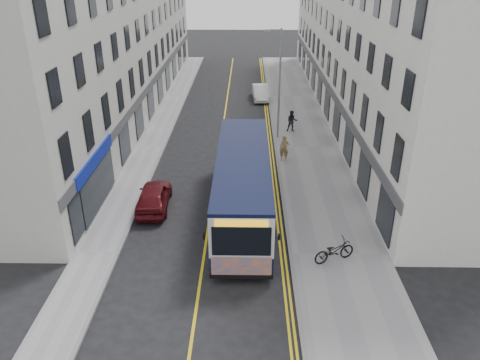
{
  "coord_description": "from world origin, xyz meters",
  "views": [
    {
      "loc": [
        1.95,
        -19.14,
        12.55
      ],
      "look_at": [
        1.59,
        3.45,
        1.6
      ],
      "focal_mm": 35.0,
      "sensor_mm": 36.0,
      "label": 1
    }
  ],
  "objects_px": {
    "streetlamp": "(279,81)",
    "pedestrian_far": "(292,121)",
    "city_bus": "(243,184)",
    "pedestrian_near": "(284,148)",
    "car_maroon": "(154,196)",
    "car_white": "(261,92)",
    "bicycle": "(334,251)"
  },
  "relations": [
    {
      "from": "car_white",
      "to": "city_bus",
      "type": "bearing_deg",
      "value": -97.19
    },
    {
      "from": "car_maroon",
      "to": "pedestrian_near",
      "type": "bearing_deg",
      "value": -142.02
    },
    {
      "from": "pedestrian_far",
      "to": "car_maroon",
      "type": "relative_size",
      "value": 0.4
    },
    {
      "from": "pedestrian_far",
      "to": "city_bus",
      "type": "bearing_deg",
      "value": -103.9
    },
    {
      "from": "bicycle",
      "to": "car_maroon",
      "type": "distance_m",
      "value": 10.24
    },
    {
      "from": "car_white",
      "to": "car_maroon",
      "type": "bearing_deg",
      "value": -109.9
    },
    {
      "from": "bicycle",
      "to": "car_maroon",
      "type": "bearing_deg",
      "value": 38.09
    },
    {
      "from": "streetlamp",
      "to": "bicycle",
      "type": "bearing_deg",
      "value": -83.83
    },
    {
      "from": "city_bus",
      "to": "car_white",
      "type": "bearing_deg",
      "value": 86.25
    },
    {
      "from": "bicycle",
      "to": "pedestrian_far",
      "type": "distance_m",
      "value": 17.01
    },
    {
      "from": "city_bus",
      "to": "pedestrian_near",
      "type": "xyz_separation_m",
      "value": [
        2.66,
        7.09,
        -0.88
      ]
    },
    {
      "from": "city_bus",
      "to": "car_maroon",
      "type": "xyz_separation_m",
      "value": [
        -4.85,
        0.72,
        -1.17
      ]
    },
    {
      "from": "city_bus",
      "to": "car_white",
      "type": "xyz_separation_m",
      "value": [
        1.45,
        22.02,
        -1.19
      ]
    },
    {
      "from": "city_bus",
      "to": "pedestrian_near",
      "type": "bearing_deg",
      "value": 69.45
    },
    {
      "from": "pedestrian_far",
      "to": "car_maroon",
      "type": "xyz_separation_m",
      "value": [
        -8.49,
        -12.06,
        -0.25
      ]
    },
    {
      "from": "pedestrian_far",
      "to": "streetlamp",
      "type": "bearing_deg",
      "value": -132.22
    },
    {
      "from": "pedestrian_near",
      "to": "car_white",
      "type": "height_order",
      "value": "pedestrian_near"
    },
    {
      "from": "car_maroon",
      "to": "city_bus",
      "type": "bearing_deg",
      "value": 169.22
    },
    {
      "from": "bicycle",
      "to": "car_white",
      "type": "relative_size",
      "value": 0.49
    },
    {
      "from": "streetlamp",
      "to": "pedestrian_near",
      "type": "xyz_separation_m",
      "value": [
        0.24,
        -4.43,
        -3.4
      ]
    },
    {
      "from": "streetlamp",
      "to": "city_bus",
      "type": "bearing_deg",
      "value": -101.84
    },
    {
      "from": "bicycle",
      "to": "pedestrian_near",
      "type": "distance_m",
      "value": 11.41
    },
    {
      "from": "pedestrian_near",
      "to": "streetlamp",
      "type": "bearing_deg",
      "value": 97.84
    },
    {
      "from": "car_white",
      "to": "car_maroon",
      "type": "xyz_separation_m",
      "value": [
        -6.29,
        -21.3,
        0.03
      ]
    },
    {
      "from": "car_white",
      "to": "pedestrian_near",
      "type": "bearing_deg",
      "value": -88.8
    },
    {
      "from": "city_bus",
      "to": "pedestrian_far",
      "type": "relative_size",
      "value": 7.09
    },
    {
      "from": "streetlamp",
      "to": "car_maroon",
      "type": "height_order",
      "value": "streetlamp"
    },
    {
      "from": "car_maroon",
      "to": "bicycle",
      "type": "bearing_deg",
      "value": 148.81
    },
    {
      "from": "bicycle",
      "to": "pedestrian_near",
      "type": "xyz_separation_m",
      "value": [
        -1.46,
        11.31,
        0.34
      ]
    },
    {
      "from": "streetlamp",
      "to": "pedestrian_far",
      "type": "bearing_deg",
      "value": 45.77
    },
    {
      "from": "streetlamp",
      "to": "pedestrian_far",
      "type": "relative_size",
      "value": 4.83
    },
    {
      "from": "city_bus",
      "to": "pedestrian_far",
      "type": "bearing_deg",
      "value": 74.09
    }
  ]
}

